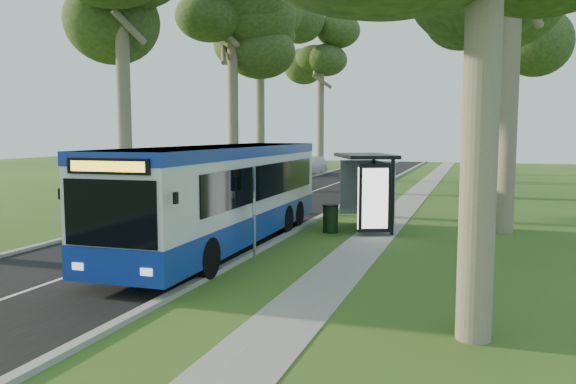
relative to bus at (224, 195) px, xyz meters
name	(u,v)px	position (x,y,z in m)	size (l,w,h in m)	color
ground	(260,250)	(1.28, -0.08, -1.71)	(120.00, 120.00, 0.00)	#2D5019
road	(268,207)	(-2.22, 9.92, -1.70)	(7.00, 100.00, 0.02)	black
kerb_east	(336,209)	(1.28, 9.92, -1.65)	(0.25, 100.00, 0.12)	#9E9B93
kerb_west	(206,203)	(-5.72, 9.92, -1.65)	(0.25, 100.00, 0.12)	#9E9B93
centre_line	(268,207)	(-2.22, 9.92, -1.69)	(0.12, 100.00, 0.01)	white
footpath	(398,213)	(4.28, 9.92, -1.70)	(1.50, 100.00, 0.02)	gray
bus	(224,195)	(0.00, 0.00, 0.00)	(2.94, 12.55, 3.31)	white
bus_stop_sign	(254,203)	(1.66, -1.52, 0.01)	(0.19, 0.38, 2.79)	gray
bus_shelter	(366,177)	(3.80, 4.45, 0.36)	(3.07, 3.86, 2.93)	black
litter_bin	(330,218)	(2.58, 3.79, -1.18)	(0.61, 0.61, 1.06)	black
car_white	(246,177)	(-7.21, 18.74, -0.91)	(1.89, 4.71, 1.60)	silver
car_silver	(309,166)	(-6.75, 32.21, -0.88)	(1.77, 5.08, 1.67)	#B3B5BB
tree_west_c	(232,14)	(-7.72, 17.92, 9.74)	(5.20, 5.20, 15.46)	#7A6B56
tree_west_d	(260,25)	(-9.72, 27.92, 10.94)	(5.20, 5.20, 17.11)	#7A6B56
tree_west_e	(321,55)	(-7.22, 37.92, 9.71)	(5.20, 5.20, 15.42)	#7A6B56
tree_east_c	(489,11)	(8.08, 17.92, 8.89)	(5.20, 5.20, 14.31)	#7A6B56
tree_east_d	(503,27)	(9.28, 29.92, 10.02)	(5.20, 5.20, 15.86)	#7A6B56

